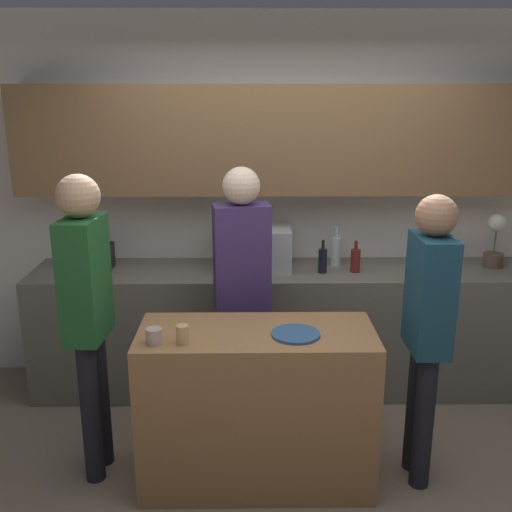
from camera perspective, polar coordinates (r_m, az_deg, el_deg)
ground_plane at (r=3.50m, az=3.80°, el=-22.93°), size 14.00×14.00×0.00m
back_wall at (r=4.43m, az=2.52°, el=7.45°), size 6.40×0.40×2.70m
back_counter at (r=4.46m, az=2.54°, el=-6.93°), size 3.60×0.62×0.92m
kitchen_island at (r=3.46m, az=0.05°, el=-14.13°), size 1.29×0.55×0.92m
microwave at (r=4.31m, az=-0.17°, el=0.80°), size 0.52×0.39×0.30m
toaster at (r=4.46m, az=-15.11°, el=-0.01°), size 0.26×0.16×0.18m
potted_plant at (r=4.65m, az=21.82°, el=1.39°), size 0.14×0.14×0.40m
bottle_0 at (r=4.23m, az=6.36°, el=-0.41°), size 0.06×0.06×0.24m
bottle_1 at (r=4.41m, az=7.63°, el=0.52°), size 0.08×0.08×0.29m
bottle_2 at (r=4.28m, az=9.44°, el=-0.39°), size 0.07×0.07×0.23m
plate_on_island at (r=3.21m, az=3.85°, el=-7.43°), size 0.26×0.26×0.01m
cup_0 at (r=3.13m, az=-9.68°, el=-7.53°), size 0.08×0.08×0.08m
cup_1 at (r=3.11m, az=-7.01°, el=-7.43°), size 0.07×0.07×0.10m
person_left at (r=3.39m, az=-15.81°, el=-4.26°), size 0.23×0.35×1.76m
person_center at (r=3.37m, az=16.05°, el=-5.67°), size 0.22×0.34×1.66m
person_right at (r=3.72m, az=-1.35°, el=-2.16°), size 0.37×0.24×1.73m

